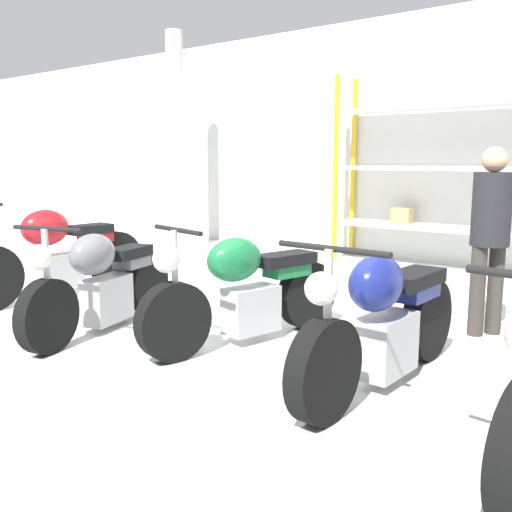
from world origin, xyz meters
TOP-DOWN VIEW (x-y plane):
  - ground_plane at (0.00, 0.00)m, footprint 30.00×30.00m
  - back_wall at (0.00, 4.87)m, footprint 30.00×0.08m
  - shelving_rack at (0.29, 4.51)m, footprint 3.38×0.63m
  - support_pillar at (-4.16, 3.60)m, footprint 0.28×0.28m
  - motorcycle_red at (-2.57, 0.17)m, footprint 0.56×2.15m
  - motorcycle_grey at (-1.20, -0.26)m, footprint 0.79×1.92m
  - motorcycle_green at (0.02, 0.23)m, footprint 0.74×1.96m
  - motorcycle_blue at (1.32, 0.06)m, footprint 0.72×2.01m
  - person_browsing at (1.52, 1.67)m, footprint 0.45×0.45m

SIDE VIEW (x-z plane):
  - ground_plane at x=0.00m, z-range 0.00..0.00m
  - motorcycle_grey at x=-1.20m, z-range -0.06..0.93m
  - motorcycle_blue at x=1.32m, z-range -0.07..0.95m
  - motorcycle_green at x=0.02m, z-range -0.06..0.94m
  - motorcycle_red at x=-2.57m, z-range -0.05..1.05m
  - person_browsing at x=1.52m, z-range 0.14..1.74m
  - shelving_rack at x=0.29m, z-range -0.04..2.70m
  - back_wall at x=0.00m, z-range 0.00..3.60m
  - support_pillar at x=-4.16m, z-range 0.00..3.60m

